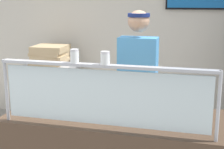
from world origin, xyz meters
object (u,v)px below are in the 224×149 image
object	(u,v)px
pizza_server	(125,109)
parmesan_shaker	(75,57)
pizza_box_stack	(51,55)
pizza_tray	(127,110)
pepper_flake_shaker	(105,59)
worker_figure	(138,86)

from	to	relation	value
pizza_server	parmesan_shaker	world-z (taller)	parmesan_shaker
pizza_box_stack	pizza_tray	bearing A→B (deg)	-49.44
pizza_tray	parmesan_shaker	xyz separation A→B (m)	(-0.29, -0.40, 0.50)
parmesan_shaker	pizza_box_stack	size ratio (longest dim) A/B	0.20
parmesan_shaker	pepper_flake_shaker	bearing A→B (deg)	0.00
pizza_server	worker_figure	size ratio (longest dim) A/B	0.16
pizza_tray	pizza_box_stack	bearing A→B (deg)	130.56
pepper_flake_shaker	worker_figure	distance (m)	1.13
pepper_flake_shaker	worker_figure	world-z (taller)	worker_figure
parmesan_shaker	pepper_flake_shaker	size ratio (longest dim) A/B	1.07
pizza_tray	pizza_server	world-z (taller)	pizza_server
pizza_server	parmesan_shaker	distance (m)	0.67
pizza_tray	pizza_server	bearing A→B (deg)	-126.27
parmesan_shaker	pizza_server	bearing A→B (deg)	53.92
pepper_flake_shaker	pizza_box_stack	distance (m)	2.66
pizza_server	pepper_flake_shaker	xyz separation A→B (m)	(-0.06, -0.38, 0.48)
worker_figure	pepper_flake_shaker	bearing A→B (deg)	-92.21
pizza_server	pizza_box_stack	size ratio (longest dim) A/B	0.56
parmesan_shaker	pepper_flake_shaker	world-z (taller)	parmesan_shaker
worker_figure	pizza_box_stack	distance (m)	1.89
pizza_tray	pepper_flake_shaker	bearing A→B (deg)	-100.03
parmesan_shaker	worker_figure	world-z (taller)	worker_figure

